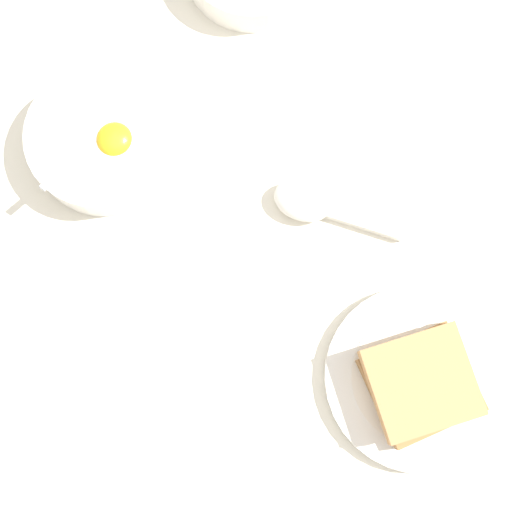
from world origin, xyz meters
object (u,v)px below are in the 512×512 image
Objects in this scene: toast_plate at (416,378)px; toast_sandwich at (421,384)px; egg_bowl at (103,140)px; soup_spoon at (315,205)px.

toast_plate is 1.36× the size of toast_sandwich.
egg_bowl is at bearing 174.58° from toast_plate.
soup_spoon is at bearing 151.11° from toast_plate.
toast_sandwich reaches higher than toast_plate.
toast_sandwich is 0.21m from soup_spoon.
egg_bowl reaches higher than toast_plate.
toast_plate is at bearing 112.03° from toast_sandwich.
toast_plate is 0.21m from soup_spoon.
egg_bowl is at bearing -165.00° from soup_spoon.
toast_plate is at bearing -5.42° from egg_bowl.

